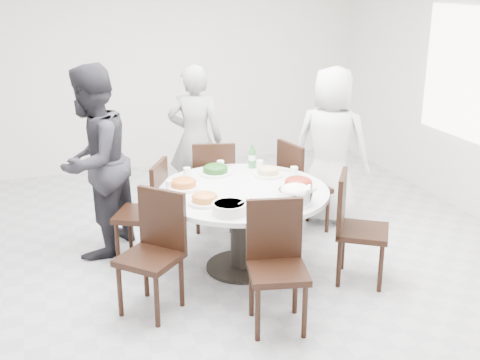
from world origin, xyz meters
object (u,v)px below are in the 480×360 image
object	(u,v)px
chair_n	(214,184)
chair_s	(278,269)
chair_se	(363,229)
chair_nw	(140,212)
rice_bowl	(295,197)
diner_middle	(195,140)
dining_table	(242,230)
beverage_bottle	(252,156)
chair_sw	(149,256)
chair_ne	(305,186)
diner_left	(93,162)
soup_bowl	(229,208)
diner_right	(331,146)

from	to	relation	value
chair_n	chair_s	world-z (taller)	same
chair_n	chair_se	world-z (taller)	same
chair_nw	rice_bowl	bearing A→B (deg)	79.08
chair_se	rice_bowl	bearing A→B (deg)	115.74
rice_bowl	diner_middle	bearing A→B (deg)	98.93
rice_bowl	dining_table	bearing A→B (deg)	122.86
beverage_bottle	chair_sw	bearing A→B (deg)	-139.81
beverage_bottle	chair_ne	bearing A→B (deg)	4.87
chair_ne	chair_nw	bearing A→B (deg)	84.39
chair_s	chair_nw	bearing A→B (deg)	130.26
dining_table	chair_nw	distance (m)	0.93
chair_nw	diner_middle	xyz separation A→B (m)	(0.80, 1.05, 0.34)
chair_s	chair_se	size ratio (longest dim) A/B	1.00
diner_left	chair_se	bearing A→B (deg)	93.38
chair_s	beverage_bottle	size ratio (longest dim) A/B	4.04
chair_sw	chair_s	distance (m)	0.99
chair_nw	rice_bowl	size ratio (longest dim) A/B	3.40
soup_bowl	chair_s	bearing A→B (deg)	-67.18
chair_ne	chair_s	bearing A→B (deg)	138.27
chair_se	diner_left	bearing A→B (deg)	90.71
chair_n	diner_right	distance (m)	1.28
dining_table	chair_s	distance (m)	0.99
diner_right	beverage_bottle	world-z (taller)	diner_right
chair_n	diner_left	world-z (taller)	diner_left
chair_n	diner_right	xyz separation A→B (m)	(1.21, -0.20, 0.35)
dining_table	chair_sw	distance (m)	1.02
chair_n	soup_bowl	world-z (taller)	chair_n
chair_s	soup_bowl	world-z (taller)	chair_s
chair_s	diner_right	bearing A→B (deg)	65.77
chair_nw	rice_bowl	distance (m)	1.47
chair_n	soup_bowl	distance (m)	1.53
chair_s	diner_right	xyz separation A→B (m)	(1.31, 1.76, 0.35)
chair_ne	soup_bowl	world-z (taller)	chair_ne
diner_middle	soup_bowl	xyz separation A→B (m)	(-0.26, -1.98, -0.02)
diner_middle	rice_bowl	xyz separation A→B (m)	(0.31, -1.96, -0.00)
chair_nw	diner_right	bearing A→B (deg)	127.46
chair_ne	diner_middle	world-z (taller)	diner_middle
diner_right	chair_n	bearing A→B (deg)	32.61
diner_middle	chair_s	bearing A→B (deg)	112.18
chair_n	rice_bowl	xyz separation A→B (m)	(0.26, -1.44, 0.33)
chair_n	diner_right	bearing A→B (deg)	-174.43
chair_s	soup_bowl	distance (m)	0.62
chair_nw	diner_middle	bearing A→B (deg)	171.08
diner_right	rice_bowl	world-z (taller)	diner_right
chair_sw	rice_bowl	xyz separation A→B (m)	(1.20, -0.00, 0.33)
chair_ne	rice_bowl	distance (m)	1.26
chair_ne	diner_left	size ratio (longest dim) A/B	0.54
diner_middle	beverage_bottle	xyz separation A→B (m)	(0.31, -0.95, 0.05)
chair_se	beverage_bottle	world-z (taller)	beverage_bottle
chair_n	beverage_bottle	world-z (taller)	beverage_bottle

